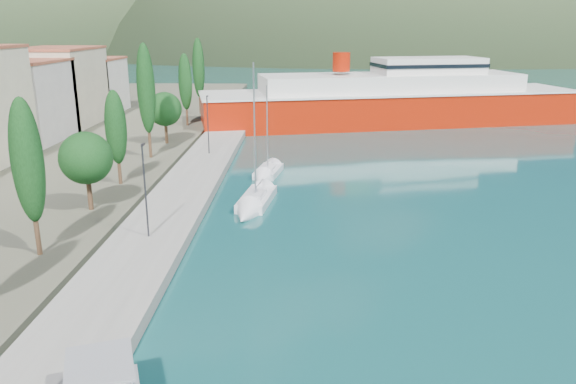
{
  "coord_description": "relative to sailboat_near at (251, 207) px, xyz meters",
  "views": [
    {
      "loc": [
        0.94,
        -20.9,
        14.01
      ],
      "look_at": [
        0.0,
        14.0,
        3.5
      ],
      "focal_mm": 35.0,
      "sensor_mm": 36.0,
      "label": 1
    }
  ],
  "objects": [
    {
      "name": "quay",
      "position": [
        -5.95,
        5.53,
        0.1
      ],
      "size": [
        5.0,
        88.0,
        0.8
      ],
      "primitive_type": "cube",
      "color": "gray",
      "rests_on": "ground"
    },
    {
      "name": "tree_row",
      "position": [
        -11.77,
        11.85,
        5.55
      ],
      "size": [
        3.87,
        63.74,
        11.53
      ],
      "color": "#47301E",
      "rests_on": "land_strip"
    },
    {
      "name": "lamp_posts",
      "position": [
        -5.95,
        -6.66,
        3.79
      ],
      "size": [
        0.15,
        46.0,
        6.06
      ],
      "color": "#2D2D33",
      "rests_on": "quay"
    },
    {
      "name": "ferry",
      "position": [
        16.74,
        40.19,
        2.97
      ],
      "size": [
        55.29,
        22.98,
        10.74
      ],
      "color": "#A31804",
      "rests_on": "ground"
    },
    {
      "name": "sailboat_near",
      "position": [
        0.0,
        0.0,
        0.0
      ],
      "size": [
        3.35,
        8.63,
        12.09
      ],
      "color": "silver",
      "rests_on": "ground"
    },
    {
      "name": "sailboat_mid",
      "position": [
        0.42,
        9.47,
        -0.02
      ],
      "size": [
        3.1,
        6.62,
        9.35
      ],
      "color": "silver",
      "rests_on": "ground"
    },
    {
      "name": "ground",
      "position": [
        3.05,
        99.53,
        -0.3
      ],
      "size": [
        1400.0,
        1400.0,
        0.0
      ],
      "primitive_type": "plane",
      "color": "#144E4E"
    }
  ]
}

